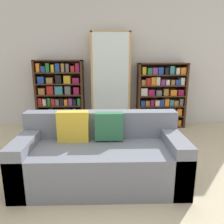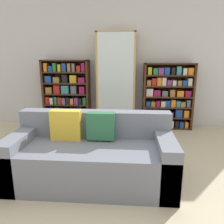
{
  "view_description": "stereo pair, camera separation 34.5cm",
  "coord_description": "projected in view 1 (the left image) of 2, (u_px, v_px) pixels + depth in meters",
  "views": [
    {
      "loc": [
        -0.12,
        -1.95,
        1.42
      ],
      "look_at": [
        -0.03,
        1.4,
        0.58
      ],
      "focal_mm": 35.0,
      "sensor_mm": 36.0,
      "label": 1
    },
    {
      "loc": [
        0.23,
        -1.94,
        1.42
      ],
      "look_at": [
        -0.03,
        1.4,
        0.58
      ],
      "focal_mm": 35.0,
      "sensor_mm": 36.0,
      "label": 2
    }
  ],
  "objects": [
    {
      "name": "bookshelf_right",
      "position": [
        161.0,
        96.0,
        4.52
      ],
      "size": [
        0.99,
        0.32,
        1.31
      ],
      "color": "#3D2314",
      "rests_on": "ground"
    },
    {
      "name": "ground_plane",
      "position": [
        118.0,
        200.0,
        2.24
      ],
      "size": [
        16.0,
        16.0,
        0.0
      ],
      "primitive_type": "plane",
      "color": "beige"
    },
    {
      "name": "couch",
      "position": [
        101.0,
        157.0,
        2.53
      ],
      "size": [
        1.85,
        0.82,
        0.82
      ],
      "color": "slate",
      "rests_on": "ground"
    },
    {
      "name": "wine_bottle",
      "position": [
        151.0,
        140.0,
        3.47
      ],
      "size": [
        0.09,
        0.09,
        0.34
      ],
      "color": "#143819",
      "rests_on": "ground"
    },
    {
      "name": "bookshelf_left",
      "position": [
        60.0,
        95.0,
        4.46
      ],
      "size": [
        0.95,
        0.32,
        1.37
      ],
      "color": "#3D2314",
      "rests_on": "ground"
    },
    {
      "name": "display_cabinet",
      "position": [
        111.0,
        82.0,
        4.4
      ],
      "size": [
        0.76,
        0.36,
        1.9
      ],
      "color": "tan",
      "rests_on": "ground"
    },
    {
      "name": "wall_back",
      "position": [
        112.0,
        61.0,
        4.52
      ],
      "size": [
        6.11,
        0.06,
        2.7
      ],
      "color": "silver",
      "rests_on": "ground"
    }
  ]
}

